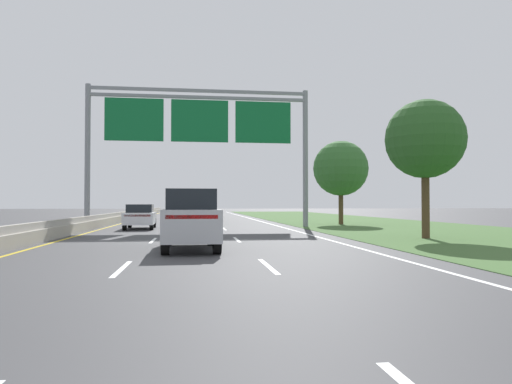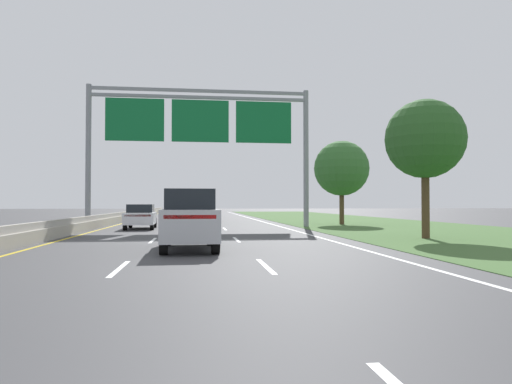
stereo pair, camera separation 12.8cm
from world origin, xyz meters
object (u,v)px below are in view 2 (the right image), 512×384
car_silver_centre_lane_suv (189,219)px  overhead_sign_gantry (200,128)px  car_white_left_lane_sedan (141,216)px  car_black_centre_lane_suv (196,209)px  roadside_tree_mid (342,168)px  roadside_tree_near (425,139)px  pickup_truck_gold (197,208)px

car_silver_centre_lane_suv → overhead_sign_gantry: bearing=-3.2°
car_white_left_lane_sedan → car_silver_centre_lane_suv: (3.30, -14.08, 0.28)m
car_black_centre_lane_suv → overhead_sign_gantry: bearing=-176.9°
car_silver_centre_lane_suv → roadside_tree_mid: roadside_tree_mid is taller
overhead_sign_gantry → car_black_centre_lane_suv: bearing=91.6°
overhead_sign_gantry → car_white_left_lane_sedan: bearing=-162.2°
roadside_tree_near → roadside_tree_mid: 14.53m
pickup_truck_gold → car_white_left_lane_sedan: pickup_truck_gold is taller
roadside_tree_near → roadside_tree_mid: (0.58, 14.52, -0.28)m
car_black_centre_lane_suv → roadside_tree_mid: 14.25m
car_white_left_lane_sedan → roadside_tree_mid: bearing=-75.4°
overhead_sign_gantry → roadside_tree_mid: bearing=15.7°
overhead_sign_gantry → car_silver_centre_lane_suv: (-0.49, -15.30, -5.68)m
car_black_centre_lane_suv → car_silver_centre_lane_suv: bearing=-178.9°
car_white_left_lane_sedan → roadside_tree_near: roadside_tree_near is taller
overhead_sign_gantry → car_black_centre_lane_suv: overhead_sign_gantry is taller
overhead_sign_gantry → roadside_tree_mid: (10.85, 3.05, -2.45)m
car_black_centre_lane_suv → roadside_tree_near: (10.58, -22.77, 3.50)m
car_white_left_lane_sedan → car_black_centre_lane_suv: size_ratio=0.94×
pickup_truck_gold → car_white_left_lane_sedan: (-3.61, -21.27, -0.26)m
roadside_tree_near → car_white_left_lane_sedan: bearing=143.9°
car_white_left_lane_sedan → roadside_tree_near: 17.80m
roadside_tree_mid → overhead_sign_gantry: bearing=-164.3°
pickup_truck_gold → car_silver_centre_lane_suv: size_ratio=1.15×
car_black_centre_lane_suv → roadside_tree_near: 25.35m
pickup_truck_gold → car_white_left_lane_sedan: size_ratio=1.22×
car_white_left_lane_sedan → roadside_tree_mid: 15.64m
overhead_sign_gantry → roadside_tree_near: (10.27, -11.47, -2.18)m
car_silver_centre_lane_suv → roadside_tree_near: (10.76, 3.83, 3.50)m
car_black_centre_lane_suv → car_silver_centre_lane_suv: same height
overhead_sign_gantry → roadside_tree_mid: size_ratio=2.33×
overhead_sign_gantry → roadside_tree_mid: overhead_sign_gantry is taller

